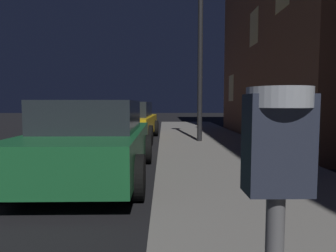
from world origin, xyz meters
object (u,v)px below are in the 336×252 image
object	(u,v)px
parking_meter	(276,189)
car_yellow_cab	(129,121)
car_green	(93,140)
street_lamp	(200,35)

from	to	relation	value
parking_meter	car_yellow_cab	xyz separation A→B (m)	(-1.64, 9.95, -0.41)
car_green	street_lamp	world-z (taller)	street_lamp
parking_meter	car_yellow_cab	distance (m)	10.09
parking_meter	car_green	xyz separation A→B (m)	(-1.64, 4.43, -0.42)
street_lamp	car_yellow_cab	bearing A→B (deg)	149.69
car_yellow_cab	car_green	bearing A→B (deg)	-89.99
car_green	street_lamp	size ratio (longest dim) A/B	0.81
parking_meter	car_green	size ratio (longest dim) A/B	0.31
car_green	car_yellow_cab	size ratio (longest dim) A/B	0.94
car_green	car_yellow_cab	xyz separation A→B (m)	(-0.00, 5.53, 0.01)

